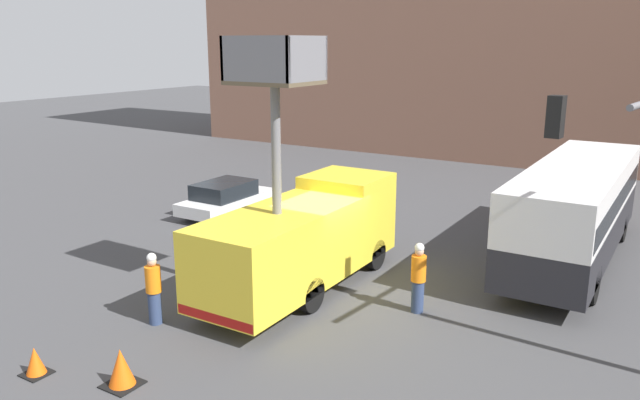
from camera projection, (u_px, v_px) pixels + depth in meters
ground_plane at (332, 287)px, 17.69m from camera, size 120.00×120.00×0.00m
utility_truck at (303, 234)px, 17.18m from camera, size 2.30×7.32×6.89m
city_bus at (576, 205)px, 19.26m from camera, size 2.47×10.07×3.11m
road_worker_near_truck at (154, 289)px, 15.16m from camera, size 0.38×0.38×1.83m
road_worker_directing at (418, 278)px, 15.82m from camera, size 0.38×0.38×1.86m
traffic_cone_near_truck at (35, 362)px, 12.96m from camera, size 0.54×0.54×0.61m
traffic_cone_mid_road at (121, 368)px, 12.53m from camera, size 0.70×0.70×0.80m
parked_car_curbside at (227, 198)px, 24.88m from camera, size 1.88×4.26×1.35m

